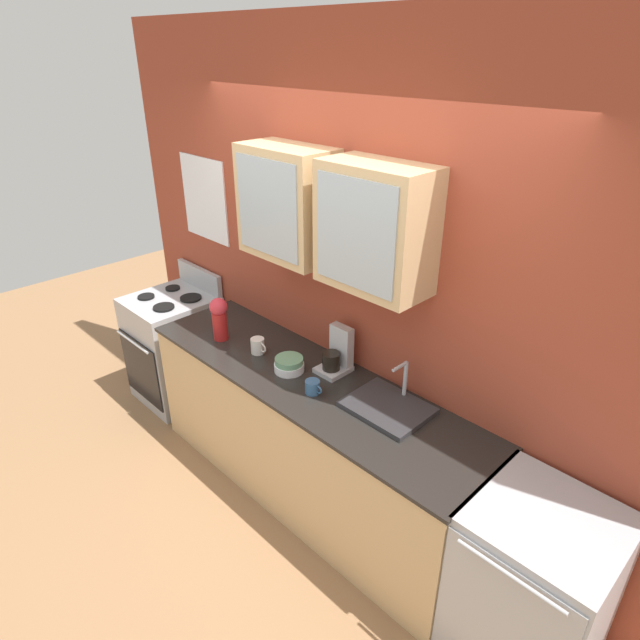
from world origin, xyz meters
TOP-DOWN VIEW (x-y plane):
  - ground_plane at (0.00, 0.00)m, footprint 10.00×10.00m
  - back_wall_unit at (-0.00, 0.35)m, footprint 4.43×0.42m
  - counter at (0.00, 0.00)m, footprint 2.46×0.67m
  - stove_range at (-1.61, -0.00)m, footprint 0.60×0.69m
  - sink_faucet at (0.55, 0.10)m, footprint 0.45×0.35m
  - bowl_stack at (-0.14, -0.02)m, footprint 0.19×0.19m
  - vase at (-0.77, -0.08)m, footprint 0.12×0.12m
  - cup_near_sink at (0.14, -0.08)m, footprint 0.12×0.09m
  - cup_near_bowls at (-0.44, -0.02)m, footprint 0.13×0.09m
  - dishwasher at (1.53, -0.00)m, footprint 0.63×0.65m
  - coffee_maker at (0.06, 0.20)m, footprint 0.17×0.20m

SIDE VIEW (x-z plane):
  - ground_plane at x=0.00m, z-range 0.00..0.00m
  - dishwasher at x=1.53m, z-range 0.00..0.91m
  - counter at x=0.00m, z-range 0.00..0.91m
  - stove_range at x=-1.61m, z-range -0.08..1.01m
  - sink_faucet at x=0.55m, z-range 0.81..1.06m
  - cup_near_sink at x=0.14m, z-range 0.91..0.99m
  - bowl_stack at x=-0.14m, z-range 0.91..1.00m
  - cup_near_bowls at x=-0.44m, z-range 0.91..1.02m
  - coffee_maker at x=0.06m, z-range 0.87..1.16m
  - vase at x=-0.77m, z-range 0.93..1.23m
  - back_wall_unit at x=0.00m, z-range 0.07..2.97m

